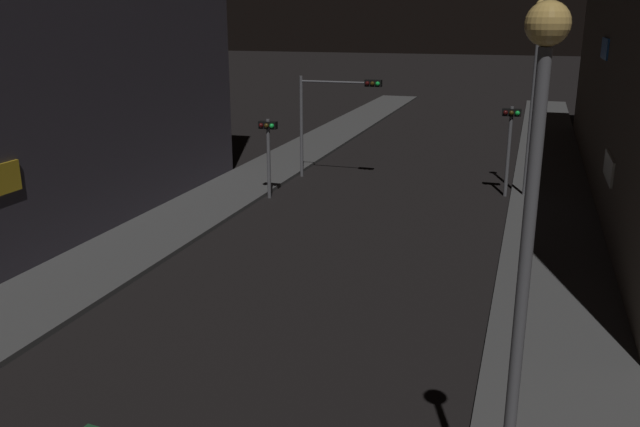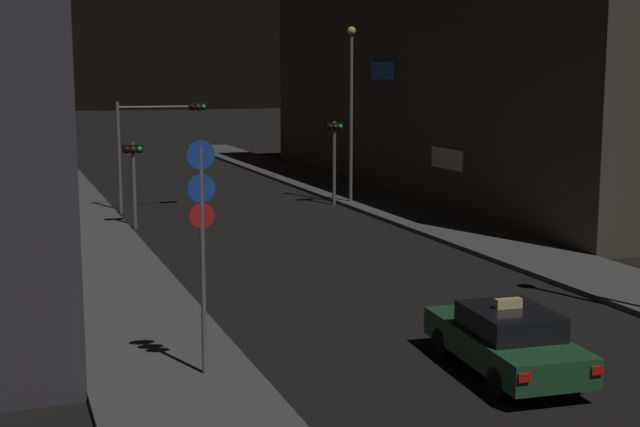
{
  "view_description": "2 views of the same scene",
  "coord_description": "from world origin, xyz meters",
  "px_view_note": "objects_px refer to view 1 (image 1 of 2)",
  "views": [
    {
      "loc": [
        5.82,
        1.42,
        7.68
      ],
      "look_at": [
        -0.21,
        20.18,
        1.82
      ],
      "focal_mm": 37.1,
      "sensor_mm": 36.0,
      "label": 1
    },
    {
      "loc": [
        -9.99,
        -7.93,
        6.14
      ],
      "look_at": [
        -0.91,
        16.97,
        1.98
      ],
      "focal_mm": 49.68,
      "sensor_mm": 36.0,
      "label": 2
    }
  ],
  "objects_px": {
    "traffic_light_left_kerb": "(268,142)",
    "street_lamp_near_block": "(529,220)",
    "street_lamp_far_block": "(534,81)",
    "traffic_light_right_kerb": "(510,133)",
    "traffic_light_overhead": "(332,105)"
  },
  "relations": [
    {
      "from": "street_lamp_far_block",
      "to": "traffic_light_left_kerb",
      "type": "bearing_deg",
      "value": -162.34
    },
    {
      "from": "traffic_light_overhead",
      "to": "street_lamp_far_block",
      "type": "relative_size",
      "value": 0.61
    },
    {
      "from": "street_lamp_far_block",
      "to": "traffic_light_right_kerb",
      "type": "bearing_deg",
      "value": 173.63
    },
    {
      "from": "traffic_light_left_kerb",
      "to": "street_lamp_near_block",
      "type": "height_order",
      "value": "street_lamp_near_block"
    },
    {
      "from": "traffic_light_overhead",
      "to": "traffic_light_left_kerb",
      "type": "xyz_separation_m",
      "value": [
        -1.57,
        -4.34,
        -1.11
      ]
    },
    {
      "from": "traffic_light_left_kerb",
      "to": "street_lamp_far_block",
      "type": "height_order",
      "value": "street_lamp_far_block"
    },
    {
      "from": "traffic_light_overhead",
      "to": "street_lamp_near_block",
      "type": "relative_size",
      "value": 0.65
    },
    {
      "from": "street_lamp_near_block",
      "to": "traffic_light_right_kerb",
      "type": "bearing_deg",
      "value": 92.46
    },
    {
      "from": "traffic_light_right_kerb",
      "to": "street_lamp_far_block",
      "type": "bearing_deg",
      "value": -6.37
    },
    {
      "from": "traffic_light_left_kerb",
      "to": "street_lamp_near_block",
      "type": "xyz_separation_m",
      "value": [
        10.86,
        -18.21,
        2.82
      ]
    },
    {
      "from": "street_lamp_near_block",
      "to": "street_lamp_far_block",
      "type": "height_order",
      "value": "street_lamp_far_block"
    },
    {
      "from": "traffic_light_overhead",
      "to": "traffic_light_right_kerb",
      "type": "xyz_separation_m",
      "value": [
        8.35,
        -0.83,
        -0.78
      ]
    },
    {
      "from": "street_lamp_far_block",
      "to": "traffic_light_overhead",
      "type": "bearing_deg",
      "value": 174.27
    },
    {
      "from": "traffic_light_right_kerb",
      "to": "street_lamp_near_block",
      "type": "distance_m",
      "value": 21.88
    },
    {
      "from": "traffic_light_overhead",
      "to": "traffic_light_left_kerb",
      "type": "relative_size",
      "value": 1.43
    }
  ]
}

